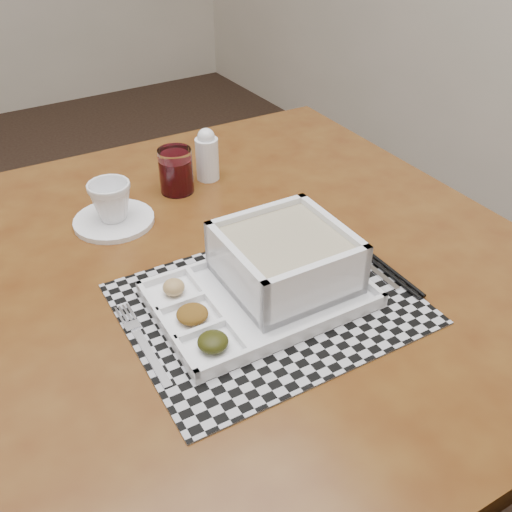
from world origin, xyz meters
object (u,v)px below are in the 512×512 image
at_px(serving_tray, 277,270).
at_px(creamer_bottle, 207,155).
at_px(dining_table, 222,300).
at_px(juice_glass, 176,173).
at_px(cup, 111,201).

xyz_separation_m(serving_tray, creamer_bottle, (0.09, 0.39, 0.01)).
bearing_deg(creamer_bottle, serving_tray, -102.68).
relative_size(dining_table, juice_glass, 12.18).
bearing_deg(cup, serving_tray, -86.98).
relative_size(serving_tray, cup, 4.17).
height_order(dining_table, juice_glass, juice_glass).
height_order(serving_tray, cup, serving_tray).
height_order(dining_table, creamer_bottle, creamer_bottle).
bearing_deg(cup, juice_glass, -3.59).
relative_size(cup, juice_glass, 0.86).
bearing_deg(serving_tray, creamer_bottle, 77.32).
bearing_deg(juice_glass, creamer_bottle, 11.48).
xyz_separation_m(juice_glass, creamer_bottle, (0.08, 0.02, 0.01)).
bearing_deg(creamer_bottle, dining_table, -114.35).
bearing_deg(dining_table, juice_glass, 79.87).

